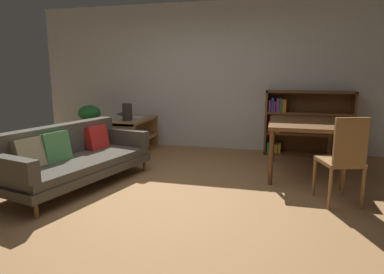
{
  "coord_description": "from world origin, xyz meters",
  "views": [
    {
      "loc": [
        1.33,
        -3.59,
        1.43
      ],
      "look_at": [
        0.19,
        0.81,
        0.55
      ],
      "focal_mm": 31.35,
      "sensor_mm": 36.0,
      "label": 1
    }
  ],
  "objects_px": {
    "dining_table": "(305,127)",
    "open_laptop": "(133,116)",
    "media_console": "(135,137)",
    "desk_speaker": "(127,112)",
    "bookshelf": "(302,123)",
    "dining_chair_near": "(343,157)",
    "fabric_couch": "(71,157)",
    "potted_floor_plant": "(90,123)"
  },
  "relations": [
    {
      "from": "dining_table",
      "to": "desk_speaker",
      "type": "bearing_deg",
      "value": 172.7
    },
    {
      "from": "dining_chair_near",
      "to": "fabric_couch",
      "type": "bearing_deg",
      "value": -177.33
    },
    {
      "from": "desk_speaker",
      "to": "dining_chair_near",
      "type": "relative_size",
      "value": 0.29
    },
    {
      "from": "potted_floor_plant",
      "to": "dining_table",
      "type": "distance_m",
      "value": 3.83
    },
    {
      "from": "open_laptop",
      "to": "potted_floor_plant",
      "type": "height_order",
      "value": "potted_floor_plant"
    },
    {
      "from": "open_laptop",
      "to": "potted_floor_plant",
      "type": "xyz_separation_m",
      "value": [
        -0.84,
        -0.07,
        -0.15
      ]
    },
    {
      "from": "dining_chair_near",
      "to": "bookshelf",
      "type": "distance_m",
      "value": 2.33
    },
    {
      "from": "fabric_couch",
      "to": "desk_speaker",
      "type": "xyz_separation_m",
      "value": [
        0.04,
        1.6,
        0.39
      ]
    },
    {
      "from": "fabric_couch",
      "to": "open_laptop",
      "type": "relative_size",
      "value": 4.51
    },
    {
      "from": "dining_table",
      "to": "open_laptop",
      "type": "bearing_deg",
      "value": 166.35
    },
    {
      "from": "fabric_couch",
      "to": "dining_table",
      "type": "relative_size",
      "value": 1.68
    },
    {
      "from": "fabric_couch",
      "to": "dining_table",
      "type": "height_order",
      "value": "fabric_couch"
    },
    {
      "from": "desk_speaker",
      "to": "potted_floor_plant",
      "type": "xyz_separation_m",
      "value": [
        -0.9,
        0.28,
        -0.27
      ]
    },
    {
      "from": "open_laptop",
      "to": "dining_chair_near",
      "type": "xyz_separation_m",
      "value": [
        3.27,
        -1.79,
        -0.11
      ]
    },
    {
      "from": "media_console",
      "to": "potted_floor_plant",
      "type": "distance_m",
      "value": 0.97
    },
    {
      "from": "open_laptop",
      "to": "desk_speaker",
      "type": "bearing_deg",
      "value": -79.65
    },
    {
      "from": "fabric_couch",
      "to": "potted_floor_plant",
      "type": "relative_size",
      "value": 2.56
    },
    {
      "from": "media_console",
      "to": "desk_speaker",
      "type": "bearing_deg",
      "value": -105.75
    },
    {
      "from": "fabric_couch",
      "to": "bookshelf",
      "type": "bearing_deg",
      "value": 39.88
    },
    {
      "from": "bookshelf",
      "to": "media_console",
      "type": "bearing_deg",
      "value": -166.5
    },
    {
      "from": "bookshelf",
      "to": "open_laptop",
      "type": "bearing_deg",
      "value": -170.08
    },
    {
      "from": "fabric_couch",
      "to": "bookshelf",
      "type": "height_order",
      "value": "bookshelf"
    },
    {
      "from": "desk_speaker",
      "to": "fabric_couch",
      "type": "bearing_deg",
      "value": -91.27
    },
    {
      "from": "dining_chair_near",
      "to": "bookshelf",
      "type": "bearing_deg",
      "value": 97.14
    },
    {
      "from": "fabric_couch",
      "to": "desk_speaker",
      "type": "distance_m",
      "value": 1.65
    },
    {
      "from": "desk_speaker",
      "to": "dining_table",
      "type": "distance_m",
      "value": 2.89
    },
    {
      "from": "open_laptop",
      "to": "dining_table",
      "type": "xyz_separation_m",
      "value": [
        2.93,
        -0.71,
        0.04
      ]
    },
    {
      "from": "open_laptop",
      "to": "dining_table",
      "type": "distance_m",
      "value": 3.02
    },
    {
      "from": "fabric_couch",
      "to": "dining_chair_near",
      "type": "relative_size",
      "value": 2.17
    },
    {
      "from": "fabric_couch",
      "to": "potted_floor_plant",
      "type": "distance_m",
      "value": 2.07
    },
    {
      "from": "dining_chair_near",
      "to": "open_laptop",
      "type": "bearing_deg",
      "value": 151.24
    },
    {
      "from": "fabric_couch",
      "to": "media_console",
      "type": "bearing_deg",
      "value": 87.25
    },
    {
      "from": "desk_speaker",
      "to": "bookshelf",
      "type": "xyz_separation_m",
      "value": [
        2.91,
        0.86,
        -0.21
      ]
    },
    {
      "from": "media_console",
      "to": "open_laptop",
      "type": "bearing_deg",
      "value": 124.04
    },
    {
      "from": "open_laptop",
      "to": "desk_speaker",
      "type": "height_order",
      "value": "desk_speaker"
    },
    {
      "from": "media_console",
      "to": "potted_floor_plant",
      "type": "bearing_deg",
      "value": 173.97
    },
    {
      "from": "open_laptop",
      "to": "bookshelf",
      "type": "bearing_deg",
      "value": 9.92
    },
    {
      "from": "media_console",
      "to": "dining_table",
      "type": "distance_m",
      "value": 2.9
    },
    {
      "from": "open_laptop",
      "to": "bookshelf",
      "type": "xyz_separation_m",
      "value": [
        2.98,
        0.52,
        -0.08
      ]
    },
    {
      "from": "desk_speaker",
      "to": "dining_chair_near",
      "type": "xyz_separation_m",
      "value": [
        3.2,
        -1.45,
        -0.23
      ]
    },
    {
      "from": "fabric_couch",
      "to": "desk_speaker",
      "type": "relative_size",
      "value": 7.42
    },
    {
      "from": "dining_table",
      "to": "dining_chair_near",
      "type": "relative_size",
      "value": 1.29
    }
  ]
}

